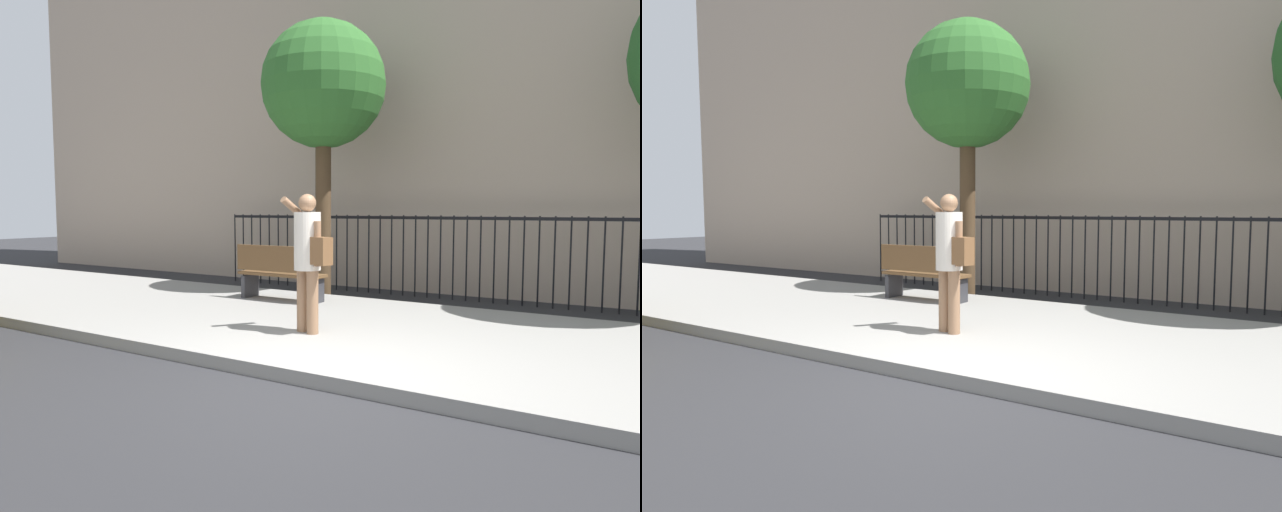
% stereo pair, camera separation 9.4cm
% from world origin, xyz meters
% --- Properties ---
extents(ground_plane, '(60.00, 60.00, 0.00)m').
position_xyz_m(ground_plane, '(0.00, 0.00, 0.00)').
color(ground_plane, '#28282B').
extents(sidewalk, '(28.00, 4.40, 0.15)m').
position_xyz_m(sidewalk, '(0.00, 2.20, 0.07)').
color(sidewalk, gray).
rests_on(sidewalk, ground).
extents(iron_fence, '(12.03, 0.04, 1.60)m').
position_xyz_m(iron_fence, '(0.00, 5.90, 1.02)').
color(iron_fence, black).
rests_on(iron_fence, ground).
extents(pedestrian_on_phone, '(0.72, 0.53, 1.76)m').
position_xyz_m(pedestrian_on_phone, '(-1.02, 1.48, 1.17)').
color(pedestrian_on_phone, '#936B4C').
rests_on(pedestrian_on_phone, sidewalk).
extents(street_bench, '(1.60, 0.45, 0.95)m').
position_xyz_m(street_bench, '(-2.84, 3.35, 0.65)').
color(street_bench, brown).
rests_on(street_bench, sidewalk).
extents(street_tree_near, '(2.36, 2.36, 5.23)m').
position_xyz_m(street_tree_near, '(-2.83, 4.77, 3.99)').
color(street_tree_near, '#4C3823').
rests_on(street_tree_near, ground).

